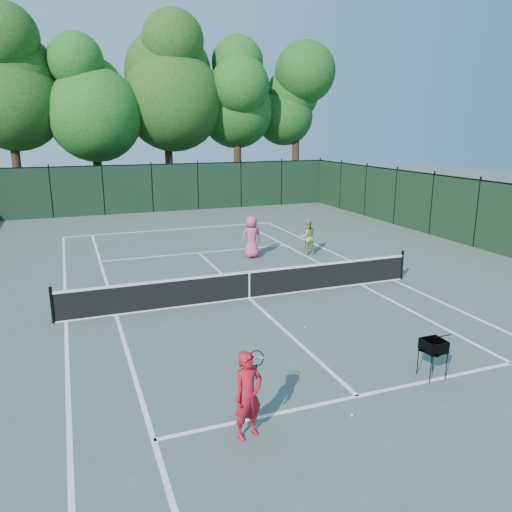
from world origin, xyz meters
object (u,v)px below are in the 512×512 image
object	(u,v)px
player_pink	(252,237)
loose_ball_near_cart	(352,415)
ball_hopper	(434,346)
loose_ball_midcourt	(305,328)
coach	(248,395)
player_green	(307,237)

from	to	relation	value
player_pink	loose_ball_near_cart	world-z (taller)	player_pink
ball_hopper	loose_ball_midcourt	size ratio (longest dim) A/B	12.85
coach	loose_ball_near_cart	xyz separation A→B (m)	(2.03, -0.15, -0.77)
loose_ball_midcourt	coach	bearing A→B (deg)	-127.71
coach	player_green	xyz separation A→B (m)	(6.85, 11.40, -0.05)
loose_ball_near_cart	player_green	bearing A→B (deg)	67.36
ball_hopper	loose_ball_near_cart	size ratio (longest dim) A/B	12.85
ball_hopper	loose_ball_near_cart	bearing A→B (deg)	176.63
player_green	ball_hopper	xyz separation A→B (m)	(-2.39, -10.81, -0.02)
player_pink	loose_ball_midcourt	size ratio (longest dim) A/B	25.86
coach	loose_ball_near_cart	size ratio (longest dim) A/B	23.44
ball_hopper	loose_ball_midcourt	distance (m)	3.73
player_pink	coach	bearing A→B (deg)	66.38
player_green	ball_hopper	bearing A→B (deg)	81.83
coach	ball_hopper	xyz separation A→B (m)	(4.46, 0.59, -0.07)
loose_ball_midcourt	player_green	bearing A→B (deg)	63.09
player_pink	loose_ball_near_cart	xyz separation A→B (m)	(-2.38, -11.83, -0.85)
coach	loose_ball_near_cart	distance (m)	2.17
coach	ball_hopper	bearing A→B (deg)	-9.12
coach	ball_hopper	distance (m)	4.50
loose_ball_near_cart	coach	bearing A→B (deg)	175.77
coach	loose_ball_near_cart	bearing A→B (deg)	-20.86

